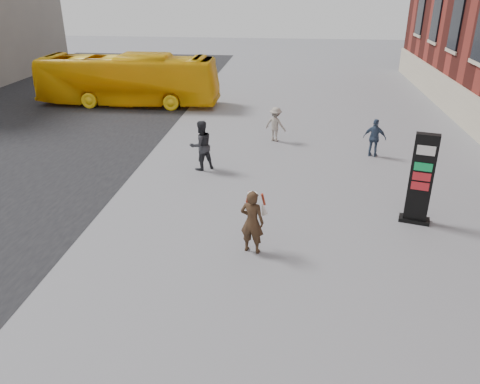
# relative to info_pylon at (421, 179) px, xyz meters

# --- Properties ---
(ground) EXTENTS (100.00, 100.00, 0.00)m
(ground) POSITION_rel_info_pylon_xyz_m (-4.78, -1.48, -1.39)
(ground) COLOR #9E9EA3
(info_pylon) EXTENTS (0.97, 0.65, 2.78)m
(info_pylon) POSITION_rel_info_pylon_xyz_m (0.00, 0.00, 0.00)
(info_pylon) COLOR black
(info_pylon) RESTS_ON ground
(woman) EXTENTS (0.79, 0.74, 1.79)m
(woman) POSITION_rel_info_pylon_xyz_m (-4.77, -2.26, -0.47)
(woman) COLOR #3C2816
(woman) RESTS_ON ground
(bus) EXTENTS (10.44, 2.49, 2.91)m
(bus) POSITION_rel_info_pylon_xyz_m (-13.39, 13.24, 0.06)
(bus) COLOR yellow
(bus) RESTS_ON road
(pedestrian_a) EXTENTS (1.19, 1.15, 1.93)m
(pedestrian_a) POSITION_rel_info_pylon_xyz_m (-7.26, 3.54, -0.42)
(pedestrian_a) COLOR #292A2F
(pedestrian_a) RESTS_ON ground
(pedestrian_b) EXTENTS (1.16, 0.97, 1.56)m
(pedestrian_b) POSITION_rel_info_pylon_xyz_m (-4.57, 7.36, -0.61)
(pedestrian_b) COLOR #9D9285
(pedestrian_b) RESTS_ON ground
(pedestrian_c) EXTENTS (1.00, 0.65, 1.59)m
(pedestrian_c) POSITION_rel_info_pylon_xyz_m (-0.42, 5.79, -0.59)
(pedestrian_c) COLOR #394B66
(pedestrian_c) RESTS_ON ground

